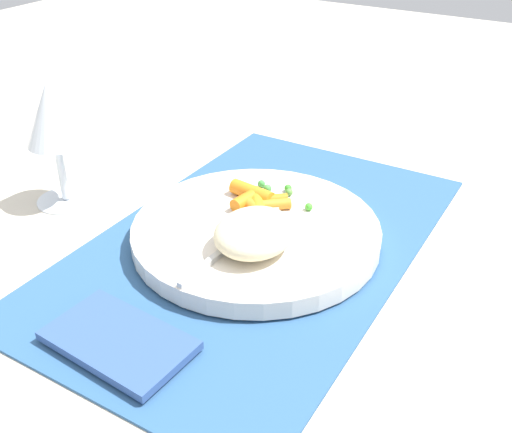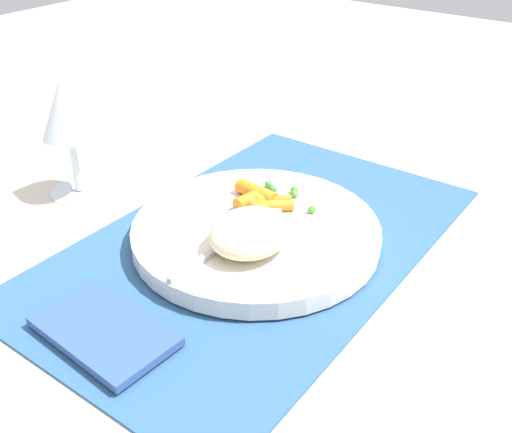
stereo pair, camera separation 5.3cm
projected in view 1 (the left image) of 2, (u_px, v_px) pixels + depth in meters
The scene contains 9 objects.
ground_plane at pixel (256, 244), 0.66m from camera, with size 2.40×2.40×0.00m, color beige.
placemat at pixel (256, 242), 0.66m from camera, with size 0.51×0.32×0.01m, color #2D5684.
plate at pixel (256, 232), 0.65m from camera, with size 0.27×0.27×0.02m, color silver.
rice_mound at pixel (254, 233), 0.60m from camera, with size 0.09×0.08×0.04m, color beige.
carrot_portion at pixel (256, 200), 0.68m from camera, with size 0.06×0.08×0.02m.
pea_scatter at pixel (279, 194), 0.69m from camera, with size 0.04×0.08×0.01m.
fork at pixel (247, 229), 0.63m from camera, with size 0.19×0.02×0.01m.
wine_glass at pixel (52, 120), 0.69m from camera, with size 0.07×0.07×0.15m.
napkin at pixel (119, 340), 0.51m from camera, with size 0.07×0.13×0.01m, color #33518C.
Camera 1 is at (-0.47, -0.28, 0.37)m, focal length 42.25 mm.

